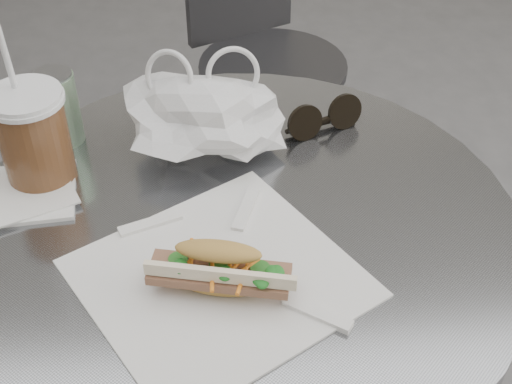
{
  "coord_description": "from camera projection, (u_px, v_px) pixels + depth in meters",
  "views": [
    {
      "loc": [
        -0.04,
        -0.5,
        1.39
      ],
      "look_at": [
        0.02,
        0.2,
        0.79
      ],
      "focal_mm": 50.0,
      "sensor_mm": 36.0,
      "label": 1
    }
  ],
  "objects": [
    {
      "name": "cafe_table",
      "position": [
        243.0,
        347.0,
        1.13
      ],
      "size": [
        0.76,
        0.76,
        0.74
      ],
      "color": "slate",
      "rests_on": "ground"
    },
    {
      "name": "chair_far",
      "position": [
        265.0,
        101.0,
        1.93
      ],
      "size": [
        0.4,
        0.43,
        0.72
      ],
      "rotation": [
        0.0,
        0.0,
        3.55
      ],
      "color": "#313134",
      "rests_on": "ground"
    },
    {
      "name": "sandwich_paper",
      "position": [
        219.0,
        278.0,
        0.87
      ],
      "size": [
        0.41,
        0.41,
        0.0
      ],
      "primitive_type": "cube",
      "rotation": [
        0.0,
        0.0,
        0.53
      ],
      "color": "white",
      "rests_on": "cafe_table"
    },
    {
      "name": "banh_mi",
      "position": [
        219.0,
        269.0,
        0.84
      ],
      "size": [
        0.22,
        0.13,
        0.07
      ],
      "rotation": [
        0.0,
        0.0,
        -0.24
      ],
      "color": "tan",
      "rests_on": "sandwich_paper"
    },
    {
      "name": "iced_coffee",
      "position": [
        33.0,
        136.0,
        0.98
      ],
      "size": [
        0.11,
        0.11,
        0.31
      ],
      "color": "brown",
      "rests_on": "cafe_table"
    },
    {
      "name": "sunglasses",
      "position": [
        324.0,
        119.0,
        1.1
      ],
      "size": [
        0.13,
        0.07,
        0.06
      ],
      "rotation": [
        0.0,
        0.0,
        0.36
      ],
      "color": "black",
      "rests_on": "cafe_table"
    },
    {
      "name": "plastic_bag",
      "position": [
        204.0,
        118.0,
        1.04
      ],
      "size": [
        0.25,
        0.22,
        0.11
      ],
      "primitive_type": null,
      "rotation": [
        0.0,
        0.0,
        -0.21
      ],
      "color": "silver",
      "rests_on": "cafe_table"
    },
    {
      "name": "napkin_stack",
      "position": [
        28.0,
        192.0,
        0.99
      ],
      "size": [
        0.15,
        0.15,
        0.01
      ],
      "color": "white",
      "rests_on": "cafe_table"
    },
    {
      "name": "drink_can",
      "position": [
        59.0,
        107.0,
        1.06
      ],
      "size": [
        0.06,
        0.06,
        0.12
      ],
      "color": "#63A660",
      "rests_on": "cafe_table"
    }
  ]
}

